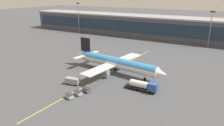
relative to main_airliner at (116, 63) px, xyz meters
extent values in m
plane|color=#47494F|center=(-1.98, -4.68, -4.14)|extent=(700.00, 700.00, 0.00)
cube|color=yellow|center=(-2.44, -2.68, -4.13)|extent=(4.18, 79.92, 0.01)
cube|color=#424751|center=(-18.51, 75.30, 2.82)|extent=(189.37, 20.03, 13.91)
cube|color=#1E2D42|center=(-18.51, 65.22, 3.52)|extent=(183.69, 0.16, 7.79)
cube|color=#99999E|center=(-18.51, 75.30, 10.28)|extent=(193.16, 20.43, 1.00)
cylinder|color=white|center=(0.27, -0.04, -0.15)|extent=(35.11, 8.67, 4.04)
cylinder|color=#388CD1|center=(0.27, -0.04, 0.21)|extent=(34.39, 8.42, 3.88)
cone|color=white|center=(18.96, -2.56, -0.15)|extent=(4.51, 4.34, 3.84)
cone|color=white|center=(-18.61, 2.51, 0.25)|extent=(5.26, 4.05, 3.43)
cube|color=black|center=(-16.51, 2.23, 4.90)|extent=(5.25, 1.06, 6.06)
cube|color=white|center=(-15.48, 6.16, 0.45)|extent=(2.85, 6.67, 0.24)
cube|color=white|center=(-16.56, -1.84, 0.45)|extent=(2.85, 6.67, 0.24)
cube|color=white|center=(0.04, 9.42, -0.45)|extent=(6.72, 15.16, 0.40)
cube|color=white|center=(-2.46, -9.10, -0.45)|extent=(6.72, 15.16, 0.40)
cylinder|color=#939399|center=(0.67, 6.68, -1.86)|extent=(3.38, 2.62, 2.22)
cylinder|color=#939399|center=(-1.12, -6.62, -1.86)|extent=(3.38, 2.62, 2.22)
cylinder|color=black|center=(12.72, -1.72, -3.64)|extent=(1.04, 0.53, 1.00)
cylinder|color=slate|center=(12.72, -1.72, -2.65)|extent=(0.20, 0.20, 1.97)
cylinder|color=black|center=(-1.56, 2.04, -3.64)|extent=(1.04, 0.53, 1.00)
cylinder|color=slate|center=(-1.56, 2.04, -2.65)|extent=(0.20, 0.20, 1.97)
cylinder|color=black|center=(-2.04, -1.56, -3.64)|extent=(1.04, 0.53, 1.00)
cylinder|color=slate|center=(-2.04, -1.56, -2.65)|extent=(0.20, 0.20, 1.97)
cube|color=#232326|center=(14.22, -10.10, -3.39)|extent=(10.03, 2.62, 0.50)
cube|color=#26519E|center=(18.62, -10.04, -2.14)|extent=(2.83, 2.53, 2.50)
cube|color=black|center=(19.88, -10.03, -1.64)|extent=(0.19, 2.30, 1.12)
cylinder|color=silver|center=(13.94, -10.10, -2.04)|extent=(6.03, 2.27, 2.20)
cylinder|color=black|center=(18.05, -8.86, -3.64)|extent=(1.00, 0.36, 1.00)
cylinder|color=black|center=(18.08, -11.24, -3.64)|extent=(1.00, 0.36, 1.00)
cylinder|color=black|center=(13.91, -8.91, -3.64)|extent=(1.00, 0.36, 1.00)
cylinder|color=black|center=(13.94, -11.29, -3.64)|extent=(1.00, 0.36, 1.00)
cylinder|color=black|center=(11.81, -8.94, -3.64)|extent=(1.00, 0.36, 1.00)
cylinder|color=black|center=(11.84, -11.31, -3.64)|extent=(1.00, 0.36, 1.00)
cube|color=gray|center=(-7.81, -17.48, -2.84)|extent=(5.28, 2.90, 2.00)
cube|color=black|center=(-9.04, -17.69, -2.49)|extent=(2.04, 2.15, 0.60)
cylinder|color=black|center=(-9.38, -18.70, -3.84)|extent=(0.63, 0.35, 0.60)
cylinder|color=black|center=(-9.69, -16.84, -3.84)|extent=(0.63, 0.35, 0.60)
cylinder|color=black|center=(-5.93, -18.13, -3.84)|extent=(0.63, 0.35, 0.60)
cylinder|color=black|center=(-6.24, -16.26, -3.84)|extent=(0.63, 0.35, 0.60)
cube|color=#B2B7BC|center=(-1.93, -26.06, -3.41)|extent=(2.93, 2.22, 1.10)
cube|color=#333338|center=(-1.93, -26.06, -2.71)|extent=(2.99, 2.27, 0.10)
cylinder|color=black|center=(-3.15, -26.45, -3.96)|extent=(0.38, 0.22, 0.36)
cylinder|color=black|center=(-2.70, -25.03, -3.96)|extent=(0.38, 0.22, 0.36)
cylinder|color=black|center=(-1.17, -27.09, -3.96)|extent=(0.38, 0.22, 0.36)
cylinder|color=black|center=(-0.72, -25.66, -3.96)|extent=(0.38, 0.22, 0.36)
cube|color=#B2B7BC|center=(-0.96, -23.01, -3.41)|extent=(2.93, 2.22, 1.10)
cube|color=#333338|center=(-0.96, -23.01, -2.71)|extent=(2.99, 2.27, 0.10)
cylinder|color=black|center=(-2.18, -23.41, -3.96)|extent=(0.38, 0.22, 0.36)
cylinder|color=black|center=(-1.72, -21.98, -3.96)|extent=(0.38, 0.22, 0.36)
cylinder|color=black|center=(-0.20, -24.04, -3.96)|extent=(0.38, 0.22, 0.36)
cylinder|color=black|center=(0.26, -22.61, -3.96)|extent=(0.38, 0.22, 0.36)
cube|color=#595B60|center=(0.02, -19.96, -3.41)|extent=(2.93, 2.22, 1.10)
cube|color=#333338|center=(0.02, -19.96, -2.71)|extent=(2.99, 2.27, 0.10)
cylinder|color=black|center=(-1.20, -20.36, -3.96)|extent=(0.38, 0.22, 0.36)
cylinder|color=black|center=(-0.74, -18.93, -3.96)|extent=(0.38, 0.22, 0.36)
cylinder|color=black|center=(0.78, -20.99, -3.96)|extent=(0.38, 0.22, 0.36)
cylinder|color=black|center=(1.24, -19.57, -3.96)|extent=(0.38, 0.22, 0.36)
cylinder|color=gray|center=(26.42, 63.30, 5.81)|extent=(0.44, 0.44, 19.89)
cube|color=#333338|center=(26.42, 63.30, 16.15)|extent=(2.80, 0.50, 0.80)
cylinder|color=gray|center=(-68.26, 63.30, 7.00)|extent=(0.44, 0.44, 22.28)
cube|color=#333338|center=(-68.26, 63.30, 18.54)|extent=(2.80, 0.50, 0.80)
camera|label=1|loc=(37.78, -69.58, 26.25)|focal=34.06mm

